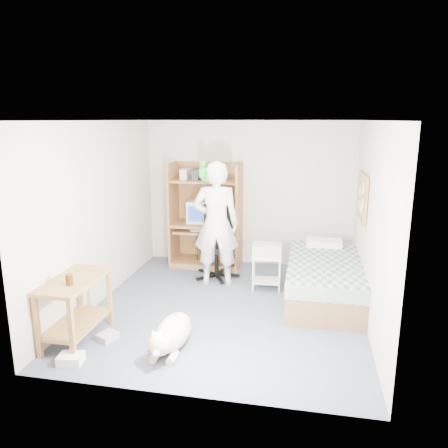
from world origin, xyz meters
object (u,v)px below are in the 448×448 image
(side_desk, at_px, (75,300))
(dog, at_px, (171,334))
(computer_hutch, at_px, (206,219))
(office_chair, at_px, (217,252))
(person, at_px, (216,224))
(printer_cart, at_px, (267,267))
(bed, at_px, (324,279))

(side_desk, relative_size, dog, 0.89)
(computer_hutch, bearing_deg, office_chair, -61.04)
(computer_hutch, relative_size, person, 0.94)
(computer_hutch, xyz_separation_m, dog, (0.29, -2.93, -0.64))
(computer_hutch, distance_m, dog, 3.01)
(computer_hutch, xyz_separation_m, office_chair, (0.30, -0.55, -0.41))
(office_chair, height_order, printer_cart, office_chair)
(person, bearing_deg, computer_hutch, -74.57)
(computer_hutch, height_order, person, person)
(side_desk, xyz_separation_m, office_chair, (1.15, 2.39, -0.08))
(side_desk, distance_m, printer_cart, 2.83)
(computer_hutch, distance_m, printer_cart, 1.56)
(person, height_order, dog, person)
(office_chair, xyz_separation_m, printer_cart, (0.85, -0.40, -0.06))
(computer_hutch, distance_m, side_desk, 3.08)
(computer_hutch, distance_m, person, 0.94)
(dog, distance_m, printer_cart, 2.17)
(dog, bearing_deg, person, 88.93)
(side_desk, height_order, office_chair, office_chair)
(computer_hutch, relative_size, bed, 0.89)
(office_chair, distance_m, person, 0.63)
(computer_hutch, xyz_separation_m, side_desk, (-0.85, -2.94, -0.33))
(office_chair, bearing_deg, side_desk, -123.08)
(office_chair, relative_size, dog, 1.02)
(bed, height_order, printer_cart, bed)
(bed, distance_m, dog, 2.49)
(computer_hutch, height_order, office_chair, computer_hutch)
(side_desk, relative_size, office_chair, 0.87)
(computer_hutch, relative_size, printer_cart, 3.38)
(bed, xyz_separation_m, dog, (-1.71, -1.81, -0.10))
(computer_hutch, bearing_deg, side_desk, -106.14)
(office_chair, relative_size, printer_cart, 2.17)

